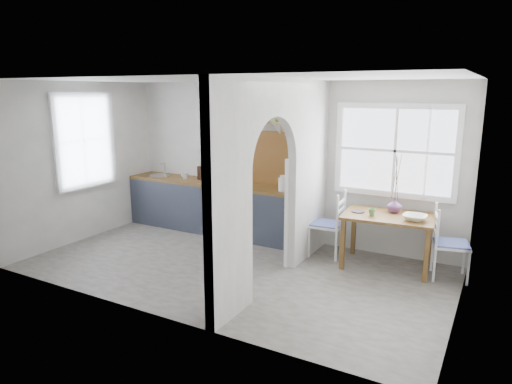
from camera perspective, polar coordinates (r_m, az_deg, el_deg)
The scene contains 26 objects.
floor at distance 6.55m, azimuth -2.83°, elevation -9.45°, with size 5.80×3.20×0.01m, color gray.
ceiling at distance 6.07m, azimuth -3.10°, elevation 13.94°, with size 5.80×3.20×0.01m, color silver.
walls at distance 6.18m, azimuth -2.96°, elevation 1.79°, with size 5.81×3.21×2.60m.
partition at distance 5.87m, azimuth 3.15°, elevation 2.71°, with size 0.12×3.20×2.60m.
kitchen_window at distance 8.01m, azimuth -20.81°, elevation 6.01°, with size 0.10×1.16×1.50m, color white, non-canonical shape.
nook_window at distance 6.91m, azimuth 17.00°, elevation 4.93°, with size 1.76×0.10×1.30m, color white, non-canonical shape.
counter at distance 8.05m, azimuth -4.74°, elevation -1.83°, with size 3.50×0.60×0.90m.
sink at distance 8.71m, azimuth -12.03°, elevation 1.96°, with size 0.40×0.40×0.02m, color #BDBDBE.
backsplash at distance 7.62m, azimuth 2.00°, elevation 4.25°, with size 1.65×0.03×0.90m, color olive.
shelf at distance 7.48m, azimuth 1.74°, elevation 9.18°, with size 1.75×0.20×0.21m.
pendant_lamp at distance 7.03m, azimuth 3.04°, elevation 7.88°, with size 0.26×0.26×0.16m, color beige.
utensil_rail at distance 6.66m, azimuth 5.62°, elevation 3.85°, with size 0.02×0.02×0.50m, color #BDBDBE.
dining_table at distance 6.72m, azimuth 16.08°, elevation -5.91°, with size 1.22×0.81×0.76m, color brown, non-canonical shape.
chair_left at distance 6.96m, azimuth 8.85°, elevation -3.89°, with size 0.46×0.46×1.00m, color white, non-canonical shape.
chair_right at distance 6.57m, azimuth 23.22°, elevation -5.88°, with size 0.45×0.45×0.98m, color white, non-canonical shape.
kettle at distance 7.20m, azimuth 3.42°, elevation 1.11°, with size 0.21×0.17×0.25m, color white, non-canonical shape.
mug_a at distance 8.28m, azimuth -8.83°, elevation 2.01°, with size 0.12×0.12×0.11m, color silver.
mug_b at distance 8.39m, azimuth -8.92°, elevation 2.10°, with size 0.13×0.13×0.10m, color white.
knife_block at distance 8.19m, azimuth -6.71°, elevation 2.41°, with size 0.11×0.15×0.24m, color black.
jar at distance 7.86m, azimuth -3.87°, elevation 1.79°, with size 0.11×0.11×0.17m, color tan.
towel_magenta at distance 7.02m, azimuth 5.48°, elevation -5.56°, with size 0.02×0.03×0.53m, color #C4136E.
towel_orange at distance 6.99m, azimuth 5.31°, elevation -5.86°, with size 0.02×0.03×0.49m, color orange.
bowl at distance 6.44m, azimuth 19.25°, elevation -3.03°, with size 0.31×0.31×0.08m, color white.
table_cup at distance 6.51m, azimuth 14.28°, elevation -2.46°, with size 0.10×0.10×0.09m, color #58974F.
plate at distance 6.66m, azimuth 12.63°, elevation -2.38°, with size 0.18×0.18×0.02m, color #32292A.
vase at distance 6.74m, azimuth 16.91°, elevation -1.59°, with size 0.20×0.20×0.21m, color #673E70.
Camera 1 is at (3.21, -5.15, 2.46)m, focal length 32.00 mm.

